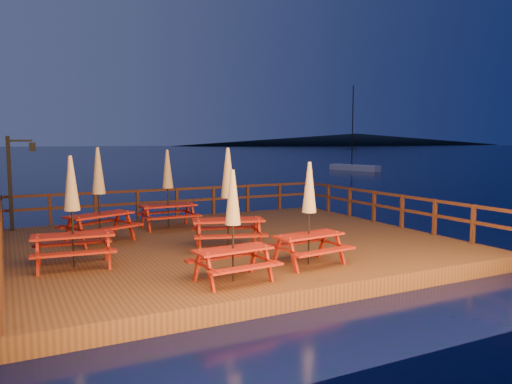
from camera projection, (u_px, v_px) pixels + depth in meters
ground at (230, 254)px, 14.36m from camera, size 500.00×500.00×0.00m
deck at (230, 247)px, 14.34m from camera, size 12.00×10.00×0.40m
deck_piles at (230, 264)px, 14.39m from camera, size 11.44×9.44×1.40m
railing at (207, 207)px, 15.82m from camera, size 11.80×9.75×1.10m
lamp_post at (15, 174)px, 15.75m from camera, size 0.85×0.18×3.00m
headland_right at (356, 139)px, 301.14m from camera, size 230.40×86.40×7.00m
sailboat at (354, 168)px, 53.13m from camera, size 2.29×6.25×9.16m
picnic_table_0 at (168, 188)px, 16.17m from camera, size 1.80×1.48×2.56m
picnic_table_1 at (233, 224)px, 10.05m from camera, size 1.70×1.45×2.29m
picnic_table_2 at (228, 197)px, 13.02m from camera, size 2.22×2.00×2.67m
picnic_table_3 at (72, 210)px, 11.16m from camera, size 1.90×1.62×2.53m
picnic_table_4 at (99, 193)px, 13.94m from camera, size 2.33×2.16×2.67m
picnic_table_5 at (309, 212)px, 11.42m from camera, size 1.83×1.57×2.38m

